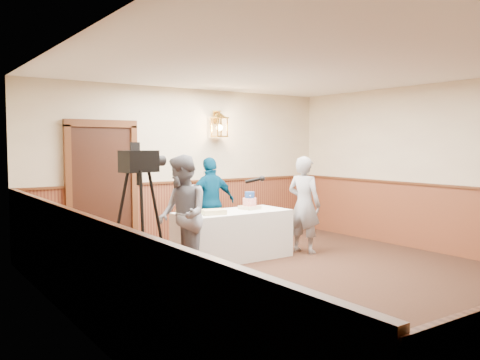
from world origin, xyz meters
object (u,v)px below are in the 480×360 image
object	(u,v)px
tv_camera_rig	(140,232)
sheet_cake_yellow	(213,212)
tiered_cake	(250,202)
baker	(304,205)
interviewer	(182,216)
display_table	(233,235)
assistant_p	(211,202)
sheet_cake_green	(189,212)

from	to	relation	value
tv_camera_rig	sheet_cake_yellow	bearing A→B (deg)	17.49
tiered_cake	baker	size ratio (longest dim) A/B	0.19
interviewer	baker	distance (m)	2.38
tv_camera_rig	display_table	bearing A→B (deg)	14.71
sheet_cake_yellow	assistant_p	distance (m)	1.24
sheet_cake_yellow	tv_camera_rig	world-z (taller)	tv_camera_rig
interviewer	baker	xyz separation A→B (m)	(2.37, 0.18, -0.03)
sheet_cake_green	assistant_p	xyz separation A→B (m)	(0.90, 0.84, 0.00)
sheet_cake_yellow	baker	distance (m)	1.67
sheet_cake_yellow	baker	bearing A→B (deg)	-5.79
sheet_cake_green	interviewer	xyz separation A→B (m)	(-0.43, -0.57, 0.04)
sheet_cake_green	tv_camera_rig	bearing A→B (deg)	-138.27
display_table	tv_camera_rig	world-z (taller)	tv_camera_rig
display_table	tiered_cake	bearing A→B (deg)	8.12
sheet_cake_yellow	tiered_cake	bearing A→B (deg)	12.79
sheet_cake_yellow	assistant_p	size ratio (longest dim) A/B	0.22
interviewer	tiered_cake	bearing A→B (deg)	122.58
interviewer	assistant_p	distance (m)	1.95
assistant_p	tiered_cake	bearing A→B (deg)	102.57
sheet_cake_yellow	interviewer	bearing A→B (deg)	-154.16
baker	tv_camera_rig	xyz separation A→B (m)	(-3.24, -0.76, -0.03)
tiered_cake	baker	world-z (taller)	baker
display_table	sheet_cake_yellow	size ratio (longest dim) A/B	5.23
interviewer	tv_camera_rig	xyz separation A→B (m)	(-0.87, -0.59, -0.06)
sheet_cake_green	sheet_cake_yellow	bearing A→B (deg)	-39.35
display_table	tv_camera_rig	distance (m)	2.32
interviewer	tv_camera_rig	world-z (taller)	tv_camera_rig
tv_camera_rig	sheet_cake_green	bearing A→B (deg)	28.74
sheet_cake_green	assistant_p	distance (m)	1.24
tiered_cake	baker	distance (m)	0.93
interviewer	assistant_p	xyz separation A→B (m)	(1.33, 1.42, -0.04)
assistant_p	tv_camera_rig	world-z (taller)	tv_camera_rig
sheet_cake_yellow	sheet_cake_green	xyz separation A→B (m)	(-0.28, 0.23, 0.00)
assistant_p	interviewer	bearing A→B (deg)	47.78
assistant_p	tv_camera_rig	size ratio (longest dim) A/B	0.91
tiered_cake	sheet_cake_green	bearing A→B (deg)	177.51
assistant_p	tv_camera_rig	distance (m)	2.98
assistant_p	tv_camera_rig	bearing A→B (deg)	43.30
display_table	sheet_cake_green	world-z (taller)	sheet_cake_green
sheet_cake_green	baker	size ratio (longest dim) A/B	0.19
assistant_p	baker	bearing A→B (deg)	130.95
baker	sheet_cake_yellow	bearing A→B (deg)	66.41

